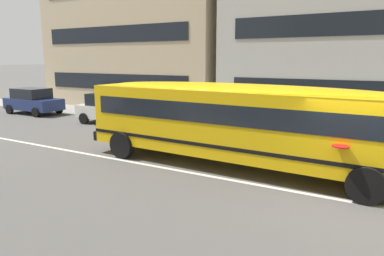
% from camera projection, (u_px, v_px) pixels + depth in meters
% --- Properties ---
extents(ground_plane, '(400.00, 400.00, 0.00)m').
position_uv_depth(ground_plane, '(351.00, 202.00, 8.76)').
color(ground_plane, '#54514F').
extents(sidewalk_far, '(120.00, 3.00, 0.01)m').
position_uv_depth(sidewalk_far, '(372.00, 139.00, 15.67)').
color(sidewalk_far, gray).
rests_on(sidewalk_far, ground_plane).
extents(lane_centreline, '(110.00, 0.16, 0.01)m').
position_uv_depth(lane_centreline, '(351.00, 202.00, 8.76)').
color(lane_centreline, silver).
rests_on(lane_centreline, ground_plane).
extents(school_bus, '(12.20, 3.08, 2.71)m').
position_uv_depth(school_bus, '(245.00, 119.00, 11.22)').
color(school_bus, yellow).
rests_on(school_bus, ground_plane).
extents(parked_car_dark_blue_far_corner, '(3.90, 1.88, 1.64)m').
position_uv_depth(parked_car_dark_blue_far_corner, '(33.00, 101.00, 22.70)').
color(parked_car_dark_blue_far_corner, navy).
rests_on(parked_car_dark_blue_far_corner, ground_plane).
extents(parked_car_white_mid_block, '(3.94, 1.95, 1.64)m').
position_uv_depth(parked_car_white_mid_block, '(112.00, 108.00, 19.24)').
color(parked_car_white_mid_block, silver).
rests_on(parked_car_white_mid_block, ground_plane).
extents(apartment_block_far_centre, '(14.49, 10.61, 13.30)m').
position_uv_depth(apartment_block_far_centre, '(367.00, 4.00, 20.75)').
color(apartment_block_far_centre, '#B7B7B2').
rests_on(apartment_block_far_centre, ground_plane).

